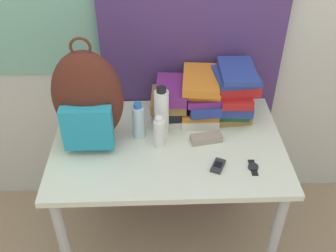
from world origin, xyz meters
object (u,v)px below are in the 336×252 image
Objects in this scene: book_stack_center at (200,97)px; sunglasses_case at (206,138)px; backpack at (88,100)px; cell_phone at (218,166)px; book_stack_right at (234,92)px; sports_bottle at (162,112)px; book_stack_left at (170,101)px; wristwatch at (253,167)px; sunscreen_bottle at (159,133)px; water_bottle at (138,121)px.

book_stack_center is 0.23m from sunglasses_case.
cell_phone is at bearing -20.66° from backpack.
book_stack_center is 0.17m from book_stack_right.
backpack is 5.36× the size of cell_phone.
backpack reaches higher than sports_bottle.
book_stack_left is 0.14m from sports_bottle.
book_stack_center is 0.46m from wristwatch.
book_stack_right reaches higher than cell_phone.
sunscreen_bottle is 0.31m from cell_phone.
book_stack_left is 0.44m from cell_phone.
sunscreen_bottle is at bearing -98.43° from sports_bottle.
book_stack_left reaches higher than sunscreen_bottle.
cell_phone is 0.19m from sunglasses_case.
sunglasses_case is at bearing -9.13° from water_bottle.
backpack reaches higher than wristwatch.
sunglasses_case is (0.01, -0.21, -0.10)m from book_stack_center.
sunscreen_bottle is at bearing 157.37° from wristwatch.
book_stack_left is at bearing 131.88° from wristwatch.
book_stack_right reaches higher than wristwatch.
book_stack_center reaches higher than book_stack_left.
backpack is at bearing -165.93° from book_stack_right.
sunscreen_bottle is 1.65× the size of cell_phone.
book_stack_left is at bearing 129.38° from sunglasses_case.
book_stack_right is 1.77× the size of sunglasses_case.
book_stack_left reaches higher than wristwatch.
sports_bottle is 0.25m from sunglasses_case.
sports_bottle is at bearing -159.15° from book_stack_right.
book_stack_right is at bearing 18.32° from water_bottle.
cell_phone is at bearing -32.17° from sunscreen_bottle.
sports_bottle is (-0.05, -0.13, 0.03)m from book_stack_left.
book_stack_left is at bearing 74.90° from sunscreen_bottle.
backpack is 2.01× the size of sports_bottle.
sunglasses_case is 1.57× the size of wristwatch.
book_stack_center reaches higher than wristwatch.
book_stack_left is at bearing 23.73° from backpack.
backpack is 5.25× the size of wristwatch.
book_stack_center is 1.06× the size of book_stack_right.
wristwatch is at bearing -3.70° from cell_phone.
sunglasses_case is (0.17, -0.20, -0.08)m from book_stack_left.
wristwatch is (0.03, -0.40, -0.14)m from book_stack_right.
water_bottle is 1.21× the size of sunglasses_case.
wristwatch is (0.41, -0.17, -0.07)m from sunscreen_bottle.
book_stack_center is 1.87× the size of sunglasses_case.
sunscreen_bottle is (-0.21, -0.23, -0.04)m from book_stack_center.
book_stack_right is 1.07× the size of sports_bottle.
sports_bottle is (0.33, 0.04, -0.10)m from backpack.
book_stack_right is 1.46× the size of water_bottle.
book_stack_right reaches higher than water_bottle.
book_stack_center is at bearing 179.74° from book_stack_right.
water_bottle reaches higher than cell_phone.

